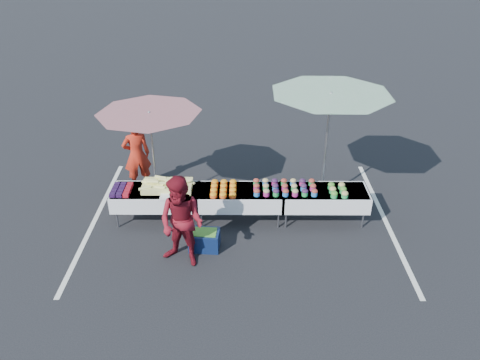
{
  "coord_description": "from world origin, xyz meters",
  "views": [
    {
      "loc": [
        0.04,
        -8.56,
        5.83
      ],
      "look_at": [
        0.0,
        0.0,
        1.0
      ],
      "focal_mm": 35.0,
      "sensor_mm": 36.0,
      "label": 1
    }
  ],
  "objects_px": {
    "table_right": "(324,197)",
    "umbrella_left": "(150,121)",
    "table_center": "(240,197)",
    "storage_bin": "(204,239)",
    "customer": "(182,222)",
    "table_left": "(156,197)",
    "umbrella_right": "(330,103)",
    "vendor": "(137,155)"
  },
  "relations": [
    {
      "from": "table_left",
      "to": "vendor",
      "type": "distance_m",
      "value": 1.58
    },
    {
      "from": "customer",
      "to": "umbrella_right",
      "type": "xyz_separation_m",
      "value": [
        2.97,
        2.25,
        1.49
      ]
    },
    {
      "from": "storage_bin",
      "to": "table_center",
      "type": "bearing_deg",
      "value": 59.28
    },
    {
      "from": "table_center",
      "to": "table_right",
      "type": "relative_size",
      "value": 1.0
    },
    {
      "from": "umbrella_left",
      "to": "storage_bin",
      "type": "height_order",
      "value": "umbrella_left"
    },
    {
      "from": "vendor",
      "to": "umbrella_right",
      "type": "bearing_deg",
      "value": 150.67
    },
    {
      "from": "umbrella_right",
      "to": "table_right",
      "type": "bearing_deg",
      "value": -96.79
    },
    {
      "from": "table_left",
      "to": "umbrella_right",
      "type": "bearing_deg",
      "value": 12.22
    },
    {
      "from": "table_left",
      "to": "umbrella_left",
      "type": "distance_m",
      "value": 1.62
    },
    {
      "from": "table_left",
      "to": "umbrella_right",
      "type": "relative_size",
      "value": 0.55
    },
    {
      "from": "table_right",
      "to": "vendor",
      "type": "relative_size",
      "value": 1.05
    },
    {
      "from": "table_right",
      "to": "storage_bin",
      "type": "xyz_separation_m",
      "value": [
        -2.51,
        -1.01,
        -0.38
      ]
    },
    {
      "from": "vendor",
      "to": "table_left",
      "type": "bearing_deg",
      "value": 93.89
    },
    {
      "from": "table_center",
      "to": "table_right",
      "type": "height_order",
      "value": "same"
    },
    {
      "from": "vendor",
      "to": "umbrella_left",
      "type": "distance_m",
      "value": 1.51
    },
    {
      "from": "umbrella_left",
      "to": "table_right",
      "type": "bearing_deg",
      "value": -9.76
    },
    {
      "from": "umbrella_right",
      "to": "umbrella_left",
      "type": "bearing_deg",
      "value": -177.56
    },
    {
      "from": "table_left",
      "to": "table_right",
      "type": "distance_m",
      "value": 3.6
    },
    {
      "from": "table_left",
      "to": "storage_bin",
      "type": "xyz_separation_m",
      "value": [
        1.09,
        -1.01,
        -0.38
      ]
    },
    {
      "from": "table_left",
      "to": "customer",
      "type": "relative_size",
      "value": 1.01
    },
    {
      "from": "customer",
      "to": "umbrella_left",
      "type": "bearing_deg",
      "value": 134.91
    },
    {
      "from": "table_left",
      "to": "storage_bin",
      "type": "relative_size",
      "value": 2.97
    },
    {
      "from": "table_right",
      "to": "umbrella_left",
      "type": "height_order",
      "value": "umbrella_left"
    },
    {
      "from": "table_right",
      "to": "storage_bin",
      "type": "distance_m",
      "value": 2.73
    },
    {
      "from": "table_left",
      "to": "umbrella_left",
      "type": "relative_size",
      "value": 0.73
    },
    {
      "from": "table_right",
      "to": "umbrella_right",
      "type": "relative_size",
      "value": 0.55
    },
    {
      "from": "customer",
      "to": "storage_bin",
      "type": "height_order",
      "value": "customer"
    },
    {
      "from": "storage_bin",
      "to": "umbrella_left",
      "type": "bearing_deg",
      "value": 130.41
    },
    {
      "from": "table_center",
      "to": "storage_bin",
      "type": "height_order",
      "value": "table_center"
    },
    {
      "from": "vendor",
      "to": "customer",
      "type": "xyz_separation_m",
      "value": [
        1.39,
        -2.85,
        0.03
      ]
    },
    {
      "from": "storage_bin",
      "to": "umbrella_right",
      "type": "bearing_deg",
      "value": 39.12
    },
    {
      "from": "table_right",
      "to": "table_center",
      "type": "bearing_deg",
      "value": 180.0
    },
    {
      "from": "storage_bin",
      "to": "table_left",
      "type": "bearing_deg",
      "value": 141.56
    },
    {
      "from": "table_right",
      "to": "umbrella_left",
      "type": "distance_m",
      "value": 4.05
    },
    {
      "from": "table_center",
      "to": "umbrella_right",
      "type": "relative_size",
      "value": 0.55
    },
    {
      "from": "table_right",
      "to": "storage_bin",
      "type": "relative_size",
      "value": 2.97
    },
    {
      "from": "umbrella_right",
      "to": "storage_bin",
      "type": "xyz_separation_m",
      "value": [
        -2.6,
        -1.81,
        -2.21
      ]
    },
    {
      "from": "table_center",
      "to": "umbrella_left",
      "type": "bearing_deg",
      "value": 161.52
    },
    {
      "from": "vendor",
      "to": "umbrella_right",
      "type": "height_order",
      "value": "umbrella_right"
    },
    {
      "from": "vendor",
      "to": "umbrella_right",
      "type": "relative_size",
      "value": 0.53
    },
    {
      "from": "table_center",
      "to": "umbrella_right",
      "type": "xyz_separation_m",
      "value": [
        1.9,
        0.8,
        1.83
      ]
    },
    {
      "from": "umbrella_right",
      "to": "storage_bin",
      "type": "distance_m",
      "value": 3.86
    }
  ]
}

